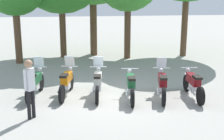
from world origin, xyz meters
TOP-DOWN VIEW (x-y plane):
  - ground_plane at (0.00, 0.00)m, footprint 80.00×80.00m
  - motorcycle_0 at (-2.79, 0.53)m, footprint 0.72×2.17m
  - motorcycle_1 at (-1.67, 0.48)m, footprint 0.76×2.16m
  - motorcycle_2 at (-0.56, 0.23)m, footprint 0.67×2.18m
  - motorcycle_3 at (0.56, -0.22)m, footprint 0.67×2.18m
  - motorcycle_4 at (1.69, -0.28)m, footprint 0.77×2.16m
  - motorcycle_5 at (2.80, -0.39)m, footprint 0.62×2.19m
  - person_0 at (-2.73, -1.52)m, footprint 0.34×0.35m

SIDE VIEW (x-z plane):
  - ground_plane at x=0.00m, z-range 0.00..0.00m
  - motorcycle_3 at x=0.56m, z-range 0.01..1.00m
  - motorcycle_5 at x=2.80m, z-range 0.01..1.00m
  - motorcycle_0 at x=-2.79m, z-range -0.17..1.20m
  - motorcycle_1 at x=-1.67m, z-range -0.17..1.20m
  - motorcycle_2 at x=-0.56m, z-range -0.17..1.20m
  - motorcycle_4 at x=1.69m, z-range -0.17..1.20m
  - person_0 at x=-2.73m, z-range 0.17..1.97m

